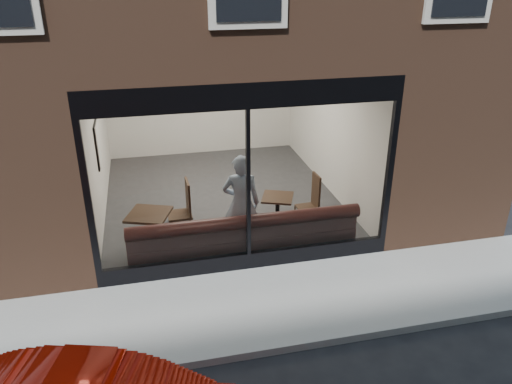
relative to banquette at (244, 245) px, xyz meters
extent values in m
plane|color=black|center=(0.00, -2.45, -0.23)|extent=(120.00, 120.00, 0.00)
cube|color=gray|center=(0.00, -1.45, -0.22)|extent=(40.00, 2.00, 0.01)
cube|color=gray|center=(0.00, -2.50, -0.17)|extent=(40.00, 0.10, 0.12)
cube|color=brown|center=(-3.75, 5.55, 1.38)|extent=(2.50, 12.00, 3.20)
cube|color=brown|center=(3.75, 5.55, 1.38)|extent=(2.50, 12.00, 3.20)
cube|color=brown|center=(0.00, 8.55, 1.38)|extent=(5.00, 6.00, 3.20)
plane|color=#2D2D30|center=(0.00, 2.55, -0.21)|extent=(6.00, 6.00, 0.00)
plane|color=white|center=(0.00, 2.55, 2.97)|extent=(6.00, 6.00, 0.00)
plane|color=silver|center=(0.00, 5.54, 1.37)|extent=(5.00, 0.00, 5.00)
plane|color=silver|center=(-2.49, 2.55, 1.37)|extent=(0.00, 6.00, 6.00)
plane|color=silver|center=(2.49, 2.55, 1.37)|extent=(0.00, 6.00, 6.00)
cube|color=black|center=(0.00, -0.40, -0.08)|extent=(5.00, 0.10, 0.30)
cube|color=black|center=(0.00, -0.40, 2.77)|extent=(5.00, 0.10, 0.40)
cube|color=black|center=(0.00, -0.40, 1.32)|extent=(0.06, 0.10, 2.50)
plane|color=white|center=(0.00, -0.43, 1.33)|extent=(4.80, 0.00, 4.80)
cube|color=#331412|center=(0.00, 0.00, 0.00)|extent=(4.00, 0.55, 0.45)
imported|color=#97ABC5|center=(0.01, 0.27, 0.69)|extent=(0.73, 0.55, 1.82)
cube|color=black|center=(-1.60, 0.55, 0.52)|extent=(0.90, 0.90, 0.05)
cube|color=black|center=(0.81, 0.72, 0.52)|extent=(0.74, 0.74, 0.04)
cube|color=black|center=(-1.01, 1.40, 0.01)|extent=(0.49, 0.49, 0.04)
cube|color=black|center=(1.54, 1.14, 0.01)|extent=(0.40, 0.40, 0.04)
cube|color=white|center=(-2.45, 2.33, 1.28)|extent=(0.02, 0.62, 0.83)
camera|label=1|loc=(-1.52, -7.51, 4.53)|focal=35.00mm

